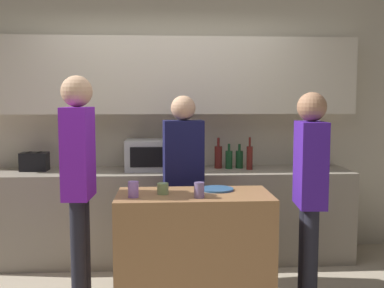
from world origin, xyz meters
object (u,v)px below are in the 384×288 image
object	(u,v)px
cup_1	(133,189)
person_center	(310,182)
microwave	(152,155)
bottle_3	(250,157)
potted_plant	(307,149)
person_right	(183,172)
person_left	(79,171)
plate_on_island	(217,189)
cup_0	(163,189)
bottle_1	(229,159)
toaster	(34,162)
cup_2	(199,190)
bottle_2	(239,159)
bottle_0	(218,157)

from	to	relation	value
cup_1	person_center	bearing A→B (deg)	1.09
microwave	bottle_3	size ratio (longest dim) A/B	1.61
potted_plant	cup_1	size ratio (longest dim) A/B	3.40
person_right	person_left	bearing A→B (deg)	25.83
plate_on_island	person_left	world-z (taller)	person_left
plate_on_island	cup_0	size ratio (longest dim) A/B	3.02
microwave	potted_plant	world-z (taller)	potted_plant
person_right	bottle_1	bearing A→B (deg)	-135.14
cup_0	cup_1	size ratio (longest dim) A/B	0.74
toaster	bottle_3	xyz separation A→B (m)	(2.12, -0.05, 0.03)
cup_2	person_left	bearing A→B (deg)	167.71
cup_2	cup_1	bearing A→B (deg)	174.28
toaster	cup_1	size ratio (longest dim) A/B	2.24
cup_1	cup_2	size ratio (longest dim) A/B	1.02
bottle_2	person_left	distance (m)	1.80
cup_2	person_right	distance (m)	0.70
person_left	toaster	bearing A→B (deg)	-146.89
cup_2	person_right	world-z (taller)	person_right
microwave	plate_on_island	size ratio (longest dim) A/B	2.00
potted_plant	person_center	size ratio (longest dim) A/B	0.24
bottle_2	bottle_3	distance (m)	0.13
bottle_3	cup_1	distance (m)	1.60
cup_0	person_center	xyz separation A→B (m)	(1.09, -0.07, 0.05)
bottle_0	bottle_2	bearing A→B (deg)	-2.33
bottle_1	cup_0	bearing A→B (deg)	-119.95
potted_plant	cup_0	xyz separation A→B (m)	(-1.45, -1.14, -0.16)
bottle_2	cup_2	size ratio (longest dim) A/B	2.16
cup_0	person_left	xyz separation A→B (m)	(-0.63, 0.05, 0.13)
person_right	cup_0	bearing A→B (deg)	66.14
bottle_1	cup_1	xyz separation A→B (m)	(-0.87, -1.24, -0.05)
toaster	bottle_2	world-z (taller)	bottle_2
person_center	bottle_0	bearing A→B (deg)	28.16
bottle_1	cup_2	xyz separation A→B (m)	(-0.40, -1.29, -0.05)
microwave	cup_0	bearing A→B (deg)	-84.53
microwave	bottle_0	xyz separation A→B (m)	(0.67, 0.05, -0.03)
potted_plant	person_left	world-z (taller)	person_left
microwave	person_left	size ratio (longest dim) A/B	0.29
plate_on_island	cup_1	world-z (taller)	cup_1
potted_plant	person_left	distance (m)	2.35
person_left	potted_plant	bearing A→B (deg)	120.54
bottle_0	plate_on_island	size ratio (longest dim) A/B	1.20
bottle_2	bottle_3	bearing A→B (deg)	-47.86
cup_2	person_center	world-z (taller)	person_center
cup_0	person_right	bearing A→B (deg)	72.23
person_center	person_right	xyz separation A→B (m)	(-0.92, 0.62, -0.01)
potted_plant	person_right	xyz separation A→B (m)	(-1.28, -0.59, -0.13)
bottle_0	person_right	size ratio (longest dim) A/B	0.19
bottle_1	person_right	world-z (taller)	person_right
toaster	potted_plant	bearing A→B (deg)	0.00
bottle_1	person_left	distance (m)	1.69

